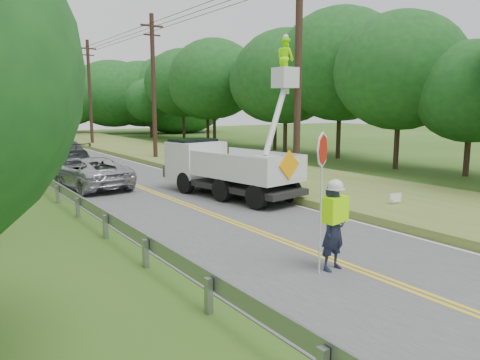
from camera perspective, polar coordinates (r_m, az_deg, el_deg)
ground at (r=10.86m, az=18.50°, el=-12.09°), size 140.00×140.00×0.00m
road at (r=21.97m, az=-11.80°, el=-1.07°), size 7.20×96.00×0.03m
guardrail at (r=21.60m, az=-22.67°, el=-0.31°), size 0.18×48.00×0.77m
utility_poles at (r=26.58m, az=-4.52°, el=12.22°), size 1.60×43.30×10.00m
tall_grass_verge at (r=25.46m, az=3.12°, el=0.82°), size 7.00×96.00×0.30m
treeline_right at (r=38.04m, az=5.08°, el=12.65°), size 11.54×53.51×10.84m
treeline_horizon at (r=62.71m, az=-26.69°, el=9.74°), size 57.94×14.18×11.52m
flagger at (r=10.96m, az=11.57°, el=-5.11°), size 1.20×0.58×3.28m
bucket_truck at (r=20.08m, az=-2.31°, el=2.48°), size 3.99×6.97×6.60m
suv_silver at (r=22.74m, az=-17.99°, el=0.91°), size 2.78×5.42×1.46m
suv_darkgrey at (r=30.59m, az=-21.47°, el=3.04°), size 2.49×6.13×1.78m
yard_sign at (r=17.76m, az=18.76°, el=-2.18°), size 0.48×0.13×0.70m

